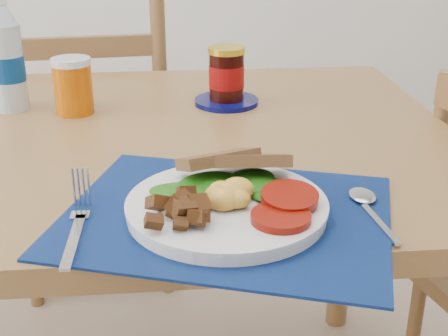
% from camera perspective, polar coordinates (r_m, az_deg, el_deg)
% --- Properties ---
extents(table, '(1.40, 0.90, 0.75)m').
position_cam_1_polar(table, '(1.20, -13.12, -0.79)').
color(table, brown).
rests_on(table, ground).
extents(chair_far, '(0.50, 0.48, 1.25)m').
position_cam_1_polar(chair_far, '(1.87, -12.34, 6.52)').
color(chair_far, brown).
rests_on(chair_far, ground).
extents(placemat, '(0.52, 0.46, 0.00)m').
position_cam_1_polar(placemat, '(0.85, 0.25, -4.31)').
color(placemat, black).
rests_on(placemat, table).
extents(breakfast_plate, '(0.27, 0.27, 0.07)m').
position_cam_1_polar(breakfast_plate, '(0.83, -0.09, -3.19)').
color(breakfast_plate, silver).
rests_on(breakfast_plate, placemat).
extents(fork, '(0.03, 0.19, 0.00)m').
position_cam_1_polar(fork, '(0.84, -13.22, -5.03)').
color(fork, '#B2B5BA').
rests_on(fork, placemat).
extents(spoon, '(0.04, 0.16, 0.00)m').
position_cam_1_polar(spoon, '(0.88, 13.03, -3.36)').
color(spoon, '#B2B5BA').
rests_on(spoon, placemat).
extents(water_bottle, '(0.07, 0.07, 0.23)m').
position_cam_1_polar(water_bottle, '(1.32, -19.26, 9.25)').
color(water_bottle, '#ADBFCC').
rests_on(water_bottle, table).
extents(juice_glass, '(0.08, 0.08, 0.10)m').
position_cam_1_polar(juice_glass, '(1.28, -13.63, 7.16)').
color(juice_glass, '#C05305').
rests_on(juice_glass, table).
extents(jam_on_saucer, '(0.13, 0.13, 0.12)m').
position_cam_1_polar(jam_on_saucer, '(1.30, 0.23, 8.13)').
color(jam_on_saucer, '#040848').
rests_on(jam_on_saucer, table).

